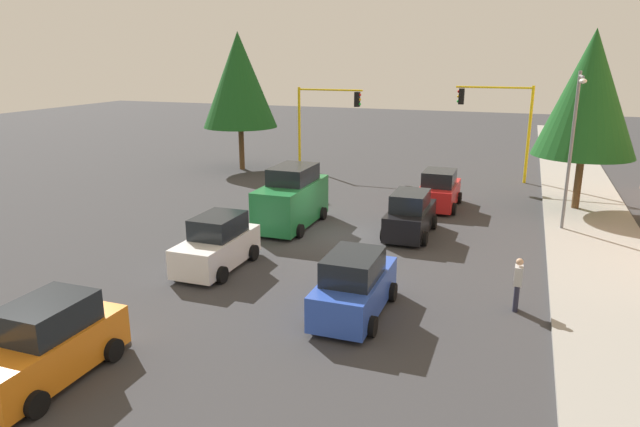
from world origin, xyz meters
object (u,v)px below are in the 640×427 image
at_px(car_black, 410,216).
at_px(pedestrian_crossing, 518,283).
at_px(car_orange, 46,345).
at_px(tree_roadside_mid, 589,94).
at_px(traffic_signal_far_left, 500,114).
at_px(car_white, 217,245).
at_px(car_red, 439,191).
at_px(car_blue, 354,286).
at_px(street_lamp_curbside, 573,136).
at_px(delivery_van_green, 292,199).
at_px(traffic_signal_far_right, 324,112).
at_px(tree_opposite_side, 239,80).

distance_m(car_black, pedestrian_crossing, 7.86).
height_order(car_orange, pedestrian_crossing, car_orange).
bearing_deg(tree_roadside_mid, car_orange, -31.72).
bearing_deg(car_black, traffic_signal_far_left, 167.64).
height_order(car_white, pedestrian_crossing, car_white).
bearing_deg(car_black, tree_roadside_mid, 134.23).
bearing_deg(car_red, car_blue, -2.23).
xyz_separation_m(tree_roadside_mid, car_black, (6.91, -7.10, -4.94)).
xyz_separation_m(street_lamp_curbside, pedestrian_crossing, (8.91, -1.72, -3.44)).
xyz_separation_m(tree_roadside_mid, car_red, (1.75, -6.63, -4.94)).
height_order(traffic_signal_far_left, delivery_van_green, traffic_signal_far_left).
xyz_separation_m(traffic_signal_far_right, pedestrian_crossing, (19.30, 13.15, -3.02)).
bearing_deg(tree_opposite_side, car_orange, 17.41).
bearing_deg(car_white, traffic_signal_far_right, -172.12).
height_order(car_white, car_black, same).
xyz_separation_m(traffic_signal_far_right, traffic_signal_far_left, (0.00, 11.41, 0.23)).
distance_m(traffic_signal_far_left, car_black, 13.61).
bearing_deg(traffic_signal_far_right, tree_roadside_mid, 69.06).
bearing_deg(tree_opposite_side, tree_roadside_mid, 79.22).
relative_size(tree_roadside_mid, car_blue, 2.17).
relative_size(car_red, pedestrian_crossing, 2.27).
xyz_separation_m(tree_opposite_side, pedestrian_crossing, (17.30, 18.48, -5.11)).
bearing_deg(car_blue, tree_roadside_mid, 154.84).
bearing_deg(tree_roadside_mid, car_white, -44.54).
distance_m(car_orange, pedestrian_crossing, 13.20).
distance_m(street_lamp_curbside, pedestrian_crossing, 9.70).
xyz_separation_m(tree_opposite_side, delivery_van_green, (11.34, 8.51, -4.74)).
relative_size(traffic_signal_far_left, pedestrian_crossing, 3.47).
bearing_deg(tree_opposite_side, street_lamp_curbside, 67.45).
height_order(tree_opposite_side, pedestrian_crossing, tree_opposite_side).
xyz_separation_m(car_orange, car_blue, (-5.97, 5.95, -0.00)).
height_order(car_black, pedestrian_crossing, car_black).
height_order(car_red, car_black, same).
height_order(traffic_signal_far_left, car_orange, traffic_signal_far_left).
bearing_deg(pedestrian_crossing, tree_roadside_mid, 169.26).
height_order(car_red, car_white, same).
xyz_separation_m(tree_roadside_mid, car_blue, (15.23, -7.15, -4.94)).
bearing_deg(car_orange, delivery_van_green, 177.49).
distance_m(delivery_van_green, car_orange, 13.87).
height_order(traffic_signal_far_right, tree_roadside_mid, tree_roadside_mid).
height_order(car_orange, car_black, same).
relative_size(tree_opposite_side, car_white, 2.33).
bearing_deg(street_lamp_curbside, car_blue, -30.37).
bearing_deg(street_lamp_curbside, tree_roadside_mid, 169.67).
xyz_separation_m(delivery_van_green, car_blue, (7.89, 5.34, -0.39)).
relative_size(traffic_signal_far_left, tree_roadside_mid, 0.66).
distance_m(tree_opposite_side, car_white, 19.66).
distance_m(car_red, car_white, 13.13).
height_order(street_lamp_curbside, car_black, street_lamp_curbside).
distance_m(street_lamp_curbside, tree_opposite_side, 21.94).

